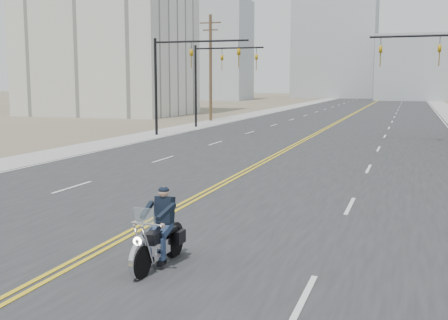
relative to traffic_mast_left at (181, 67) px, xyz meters
name	(u,v)px	position (x,y,z in m)	size (l,w,h in m)	color
road	(357,112)	(8.98, 38.00, -4.93)	(20.00, 200.00, 0.01)	#303033
sidewalk_left	(271,111)	(-2.52, 38.00, -4.93)	(3.00, 200.00, 0.01)	#A5A5A0
traffic_mast_left	(181,67)	(0.00, 0.00, 0.00)	(7.10, 0.26, 7.00)	black
traffic_mast_far	(214,70)	(-0.33, 8.00, -0.06)	(6.10, 0.26, 7.00)	black
utility_pole_left	(211,66)	(-3.52, 16.00, 0.54)	(2.20, 0.30, 10.50)	brown
haze_bldg_a	(217,50)	(-26.02, 83.00, 6.06)	(14.00, 12.00, 22.00)	#B7BCC6
haze_bldg_b	(419,68)	(16.98, 93.00, 2.06)	(18.00, 14.00, 14.00)	#ADB2B7
haze_bldg_d	(335,46)	(-3.02, 108.00, 8.06)	(20.00, 15.00, 26.00)	#ADB2B7
haze_bldg_f	(181,66)	(-41.02, 98.00, 3.06)	(12.00, 12.00, 16.00)	#ADB2B7
motorcyclist	(158,228)	(10.77, -27.14, -4.11)	(0.91, 2.13, 1.66)	black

